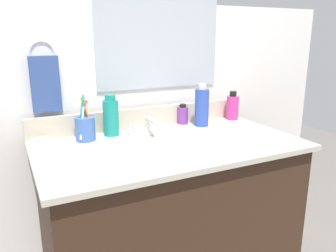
{
  "coord_description": "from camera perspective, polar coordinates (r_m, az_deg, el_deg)",
  "views": [
    {
      "loc": [
        -0.56,
        -1.13,
        1.16
      ],
      "look_at": [
        -0.01,
        0.0,
        0.82
      ],
      "focal_mm": 36.18,
      "sensor_mm": 36.0,
      "label": 1
    }
  ],
  "objects": [
    {
      "name": "vanity_cabinet",
      "position": [
        1.49,
        0.35,
        -17.18
      ],
      "size": [
        0.98,
        0.52,
        0.73
      ],
      "primitive_type": "cube",
      "color": "#382316",
      "rests_on": "ground_plane"
    },
    {
      "name": "countertop",
      "position": [
        1.33,
        0.38,
        -3.29
      ],
      "size": [
        1.02,
        0.57,
        0.02
      ],
      "primitive_type": "cube",
      "color": "beige",
      "rests_on": "vanity_cabinet"
    },
    {
      "name": "backsplash",
      "position": [
        1.55,
        -4.1,
        1.49
      ],
      "size": [
        1.02,
        0.02,
        0.09
      ],
      "primitive_type": "cube",
      "color": "beige",
      "rests_on": "countertop"
    },
    {
      "name": "back_wall",
      "position": [
        1.65,
        -4.83,
        -3.08
      ],
      "size": [
        2.12,
        0.04,
        1.3
      ],
      "primitive_type": "cube",
      "color": "white",
      "rests_on": "ground_plane"
    },
    {
      "name": "mirror_panel",
      "position": [
        1.58,
        -1.46,
        16.6
      ],
      "size": [
        0.6,
        0.01,
        0.56
      ],
      "primitive_type": "cube",
      "color": "#B2BCC6"
    },
    {
      "name": "towel_ring",
      "position": [
        1.45,
        -20.48,
        11.46
      ],
      "size": [
        0.1,
        0.01,
        0.1
      ],
      "primitive_type": "torus",
      "rotation": [
        1.57,
        0.0,
        0.0
      ],
      "color": "silver"
    },
    {
      "name": "hand_towel",
      "position": [
        1.44,
        -19.96,
        6.67
      ],
      "size": [
        0.11,
        0.04,
        0.22
      ],
      "primitive_type": "cube",
      "color": "#334C8C"
    },
    {
      "name": "sink_basin",
      "position": [
        1.28,
        0.13,
        -5.0
      ],
      "size": [
        0.4,
        0.4,
        0.11
      ],
      "color": "white",
      "rests_on": "countertop"
    },
    {
      "name": "faucet",
      "position": [
        1.43,
        -3.34,
        -0.4
      ],
      "size": [
        0.16,
        0.1,
        0.08
      ],
      "color": "silver",
      "rests_on": "countertop"
    },
    {
      "name": "bottle_soap_pink",
      "position": [
        1.72,
        10.81,
        3.19
      ],
      "size": [
        0.06,
        0.06,
        0.14
      ],
      "color": "#D8338C",
      "rests_on": "countertop"
    },
    {
      "name": "bottle_shampoo_blue",
      "position": [
        1.56,
        5.71,
        3.23
      ],
      "size": [
        0.06,
        0.06,
        0.2
      ],
      "color": "#2D4CB2",
      "rests_on": "countertop"
    },
    {
      "name": "bottle_cream_purple",
      "position": [
        1.6,
        2.5,
        1.9
      ],
      "size": [
        0.05,
        0.05,
        0.09
      ],
      "color": "#7A3899",
      "rests_on": "countertop"
    },
    {
      "name": "bottle_mouthwash_teal",
      "position": [
        1.43,
        -9.6,
        1.59
      ],
      "size": [
        0.06,
        0.06,
        0.17
      ],
      "color": "teal",
      "rests_on": "countertop"
    },
    {
      "name": "cup_blue_plastic",
      "position": [
        1.38,
        -13.79,
        -0.18
      ],
      "size": [
        0.08,
        0.08,
        0.19
      ],
      "color": "#3F66B7",
      "rests_on": "countertop"
    },
    {
      "name": "soap_bar",
      "position": [
        1.39,
        -20.53,
        -2.42
      ],
      "size": [
        0.06,
        0.04,
        0.02
      ],
      "primitive_type": "cube",
      "color": "white",
      "rests_on": "countertop"
    }
  ]
}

